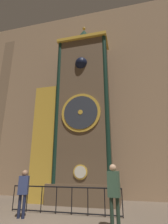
# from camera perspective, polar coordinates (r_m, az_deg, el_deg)

# --- Properties ---
(cathedral_back_wall) EXTENTS (24.00, 0.32, 13.21)m
(cathedral_back_wall) POSITION_cam_1_polar(r_m,az_deg,el_deg) (12.02, 0.26, 6.47)
(cathedral_back_wall) COLOR #997A5B
(cathedral_back_wall) RESTS_ON ground_plane
(clock_tower) EXTENTS (4.55, 1.80, 10.63)m
(clock_tower) POSITION_cam_1_polar(r_m,az_deg,el_deg) (9.90, -2.31, -1.40)
(clock_tower) COLOR brown
(clock_tower) RESTS_ON ground_plane
(railing_fence) EXTENTS (4.47, 0.05, 0.98)m
(railing_fence) POSITION_cam_1_polar(r_m,az_deg,el_deg) (7.60, -6.56, -26.25)
(railing_fence) COLOR black
(railing_fence) RESTS_ON ground_plane
(visitor_near) EXTENTS (0.39, 0.31, 1.60)m
(visitor_near) POSITION_cam_1_polar(r_m,az_deg,el_deg) (7.29, -19.21, -22.51)
(visitor_near) COLOR #1B213A
(visitor_near) RESTS_ON ground_plane
(visitor_far) EXTENTS (0.37, 0.28, 1.79)m
(visitor_far) POSITION_cam_1_polar(r_m,az_deg,el_deg) (5.79, 9.70, -23.52)
(visitor_far) COLOR #213427
(visitor_far) RESTS_ON ground_plane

